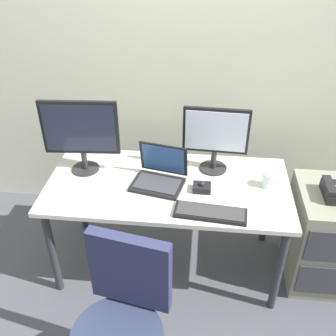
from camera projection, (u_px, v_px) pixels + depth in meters
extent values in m
plane|color=#4A4B52|center=(168.00, 261.00, 2.85)|extent=(8.00, 8.00, 0.00)
cube|color=beige|center=(179.00, 39.00, 2.66)|extent=(6.00, 0.10, 2.80)
cube|color=beige|center=(168.00, 186.00, 2.47)|extent=(1.53, 0.74, 0.03)
cylinder|color=#2D2D33|center=(53.00, 252.00, 2.47)|extent=(0.05, 0.05, 0.67)
cylinder|color=#2D2D33|center=(279.00, 270.00, 2.35)|extent=(0.05, 0.05, 0.67)
cylinder|color=#2D2D33|center=(81.00, 193.00, 2.98)|extent=(0.05, 0.05, 0.67)
cylinder|color=#2D2D33|center=(268.00, 205.00, 2.86)|extent=(0.05, 0.05, 0.67)
cube|color=gray|center=(323.00, 235.00, 2.59)|extent=(0.42, 0.52, 0.69)
cube|color=#38383D|center=(328.00, 281.00, 2.44)|extent=(0.38, 0.01, 0.23)
cube|color=black|center=(329.00, 186.00, 2.34)|extent=(0.05, 0.18, 0.04)
cube|color=#2A2F52|center=(130.00, 270.00, 1.84)|extent=(0.40, 0.14, 0.42)
cylinder|color=#262628|center=(86.00, 169.00, 2.59)|extent=(0.18, 0.18, 0.01)
cylinder|color=#262628|center=(85.00, 160.00, 2.55)|extent=(0.04, 0.04, 0.12)
cube|color=black|center=(80.00, 128.00, 2.42)|extent=(0.48, 0.06, 0.36)
cube|color=#1E2333|center=(79.00, 129.00, 2.41)|extent=(0.44, 0.03, 0.32)
cylinder|color=#262628|center=(213.00, 168.00, 2.60)|extent=(0.18, 0.18, 0.01)
cylinder|color=#262628|center=(214.00, 159.00, 2.56)|extent=(0.04, 0.04, 0.12)
cube|color=black|center=(216.00, 131.00, 2.44)|extent=(0.42, 0.04, 0.30)
cube|color=silver|center=(216.00, 132.00, 2.43)|extent=(0.38, 0.02, 0.27)
cube|color=black|center=(210.00, 213.00, 2.21)|extent=(0.42, 0.17, 0.02)
cube|color=#353535|center=(210.00, 211.00, 2.20)|extent=(0.39, 0.15, 0.01)
cube|color=black|center=(157.00, 185.00, 2.43)|extent=(0.35, 0.28, 0.02)
cube|color=#38383D|center=(157.00, 183.00, 2.42)|extent=(0.30, 0.22, 0.00)
cube|color=black|center=(164.00, 159.00, 2.46)|extent=(0.31, 0.10, 0.22)
cube|color=#335999|center=(163.00, 159.00, 2.46)|extent=(0.27, 0.09, 0.19)
cube|color=black|center=(202.00, 188.00, 2.39)|extent=(0.11, 0.09, 0.04)
sphere|color=#232328|center=(202.00, 184.00, 2.38)|extent=(0.04, 0.04, 0.04)
cylinder|color=silver|center=(269.00, 180.00, 2.41)|extent=(0.08, 0.08, 0.10)
torus|color=silver|center=(276.00, 180.00, 2.41)|extent=(0.01, 0.06, 0.06)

